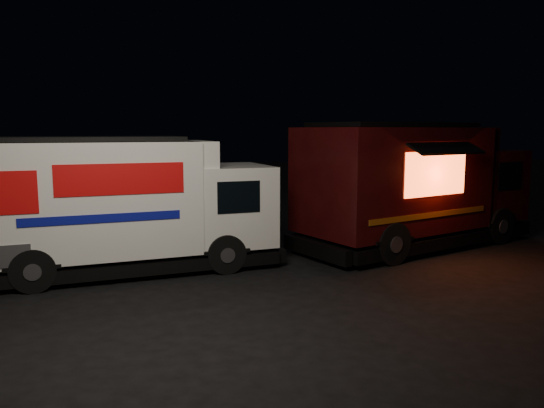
{
  "coord_description": "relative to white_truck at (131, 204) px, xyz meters",
  "views": [
    {
      "loc": [
        -2.33,
        -10.62,
        3.17
      ],
      "look_at": [
        0.99,
        2.0,
        1.34
      ],
      "focal_mm": 35.0,
      "sensor_mm": 36.0,
      "label": 1
    }
  ],
  "objects": [
    {
      "name": "red_truck",
      "position": [
        7.58,
        0.78,
        0.16
      ],
      "size": [
        7.68,
        4.83,
        3.35
      ],
      "primitive_type": null,
      "rotation": [
        0.0,
        0.0,
        0.33
      ],
      "color": "#370B0A",
      "rests_on": "ground"
    },
    {
      "name": "white_truck",
      "position": [
        0.0,
        0.0,
        0.0
      ],
      "size": [
        6.88,
        2.97,
        3.02
      ],
      "primitive_type": null,
      "rotation": [
        0.0,
        0.0,
        0.11
      ],
      "color": "white",
      "rests_on": "ground"
    },
    {
      "name": "ground",
      "position": [
        2.39,
        -1.55,
        -1.51
      ],
      "size": [
        80.0,
        80.0,
        0.0
      ],
      "primitive_type": "plane",
      "color": "black",
      "rests_on": "ground"
    }
  ]
}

